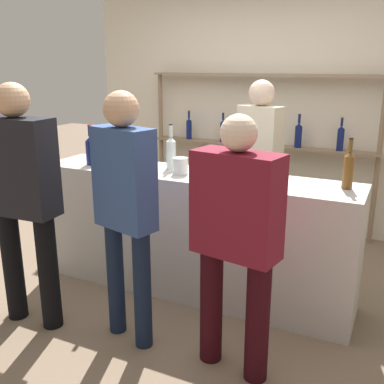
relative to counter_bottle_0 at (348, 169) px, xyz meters
name	(u,v)px	position (x,y,z in m)	size (l,w,h in m)	color
ground_plane	(192,289)	(-1.12, -0.07, -1.11)	(16.00, 16.00, 0.00)	#7A6651
bar_counter	(192,233)	(-1.12, -0.07, -0.62)	(2.54, 0.53, 0.98)	#B7B2AD
back_wall	(265,100)	(-1.12, 1.80, 0.29)	(4.14, 0.12, 2.80)	beige
back_shelf	(260,126)	(-1.11, 1.62, 0.03)	(2.50, 0.18, 1.69)	#897056
counter_bottle_0	(348,169)	(0.00, 0.00, 0.00)	(0.07, 0.07, 0.35)	brown
counter_bottle_1	(171,152)	(-1.35, 0.02, 0.00)	(0.08, 0.08, 0.36)	silver
counter_bottle_2	(117,150)	(-1.78, -0.11, 0.00)	(0.08, 0.08, 0.35)	black
counter_bottle_3	(91,149)	(-2.02, -0.14, -0.01)	(0.09, 0.09, 0.33)	#0F1956
ice_bucket	(137,152)	(-1.67, 0.02, -0.03)	(0.24, 0.24, 0.22)	black
cork_jar	(180,166)	(-1.20, -0.12, -0.07)	(0.12, 0.12, 0.13)	silver
customer_left	(22,191)	(-1.94, -0.98, -0.14)	(0.50, 0.24, 1.68)	black
customer_right	(236,232)	(-0.47, -0.85, -0.23)	(0.52, 0.30, 1.54)	black
server_behind_counter	(259,158)	(-0.83, 0.68, -0.12)	(0.43, 0.29, 1.66)	#575347
customer_center	(125,200)	(-1.20, -0.86, -0.14)	(0.44, 0.28, 1.64)	#121C33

